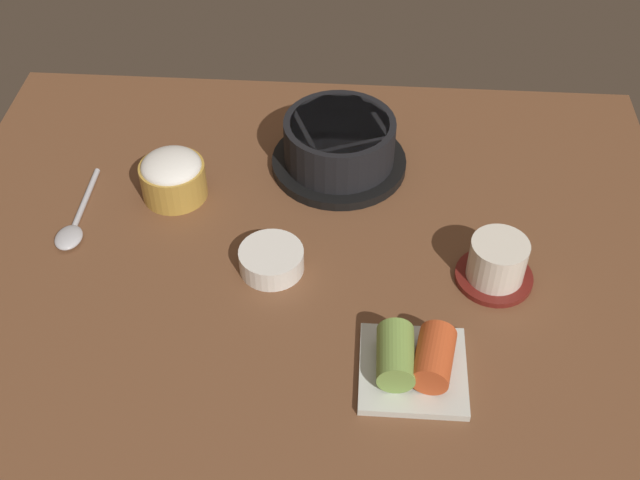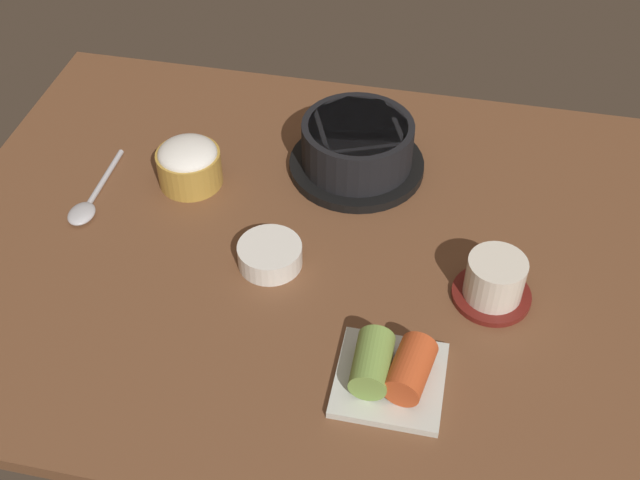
{
  "view_description": "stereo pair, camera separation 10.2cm",
  "coord_description": "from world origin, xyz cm",
  "px_view_note": "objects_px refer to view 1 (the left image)",
  "views": [
    {
      "loc": [
        6.88,
        -74.46,
        77.2
      ],
      "look_at": [
        2.0,
        -2.0,
        5.0
      ],
      "focal_mm": 44.85,
      "sensor_mm": 36.0,
      "label": 1
    },
    {
      "loc": [
        17.01,
        -73.05,
        77.2
      ],
      "look_at": [
        2.0,
        -2.0,
        5.0
      ],
      "focal_mm": 44.85,
      "sensor_mm": 36.0,
      "label": 2
    }
  ],
  "objects_px": {
    "rice_bowl": "(173,176)",
    "banchan_cup_center": "(271,259)",
    "kimchi_plate": "(414,361)",
    "tea_cup_with_saucer": "(497,263)",
    "stone_pot": "(339,145)",
    "spoon": "(73,227)"
  },
  "relations": [
    {
      "from": "stone_pot",
      "to": "kimchi_plate",
      "type": "height_order",
      "value": "stone_pot"
    },
    {
      "from": "banchan_cup_center",
      "to": "tea_cup_with_saucer",
      "type": "bearing_deg",
      "value": -0.0
    },
    {
      "from": "banchan_cup_center",
      "to": "spoon",
      "type": "bearing_deg",
      "value": 169.32
    },
    {
      "from": "banchan_cup_center",
      "to": "stone_pot",
      "type": "bearing_deg",
      "value": 70.25
    },
    {
      "from": "kimchi_plate",
      "to": "spoon",
      "type": "xyz_separation_m",
      "value": [
        -0.45,
        0.2,
        -0.02
      ]
    },
    {
      "from": "stone_pot",
      "to": "kimchi_plate",
      "type": "relative_size",
      "value": 1.61
    },
    {
      "from": "stone_pot",
      "to": "banchan_cup_center",
      "type": "relative_size",
      "value": 2.36
    },
    {
      "from": "tea_cup_with_saucer",
      "to": "stone_pot",
      "type": "bearing_deg",
      "value": 134.52
    },
    {
      "from": "tea_cup_with_saucer",
      "to": "rice_bowl",
      "type": "bearing_deg",
      "value": 162.94
    },
    {
      "from": "stone_pot",
      "to": "tea_cup_with_saucer",
      "type": "relative_size",
      "value": 1.99
    },
    {
      "from": "stone_pot",
      "to": "spoon",
      "type": "height_order",
      "value": "stone_pot"
    },
    {
      "from": "rice_bowl",
      "to": "banchan_cup_center",
      "type": "height_order",
      "value": "rice_bowl"
    },
    {
      "from": "rice_bowl",
      "to": "banchan_cup_center",
      "type": "distance_m",
      "value": 0.2
    },
    {
      "from": "rice_bowl",
      "to": "kimchi_plate",
      "type": "bearing_deg",
      "value": -40.89
    },
    {
      "from": "stone_pot",
      "to": "kimchi_plate",
      "type": "bearing_deg",
      "value": -74.22
    },
    {
      "from": "banchan_cup_center",
      "to": "kimchi_plate",
      "type": "height_order",
      "value": "kimchi_plate"
    },
    {
      "from": "kimchi_plate",
      "to": "tea_cup_with_saucer",
      "type": "bearing_deg",
      "value": 55.5
    },
    {
      "from": "rice_bowl",
      "to": "tea_cup_with_saucer",
      "type": "bearing_deg",
      "value": -17.06
    },
    {
      "from": "banchan_cup_center",
      "to": "kimchi_plate",
      "type": "xyz_separation_m",
      "value": [
        0.18,
        -0.15,
        0.01
      ]
    },
    {
      "from": "rice_bowl",
      "to": "spoon",
      "type": "xyz_separation_m",
      "value": [
        -0.12,
        -0.08,
        -0.03
      ]
    },
    {
      "from": "stone_pot",
      "to": "tea_cup_with_saucer",
      "type": "bearing_deg",
      "value": -45.48
    },
    {
      "from": "rice_bowl",
      "to": "tea_cup_with_saucer",
      "type": "relative_size",
      "value": 0.92
    }
  ]
}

